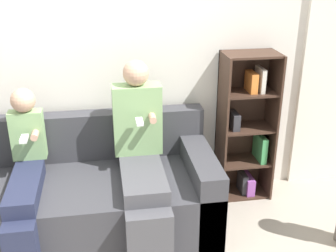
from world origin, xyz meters
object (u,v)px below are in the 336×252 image
Objects in this scene: couch at (78,197)px; child_seated at (25,178)px; bookshelf at (246,130)px; adult_seated at (141,155)px.

couch is 0.45m from child_seated.
child_seated is 1.82m from bookshelf.
adult_seated is 1.01× the size of bookshelf.
adult_seated reaches higher than bookshelf.
child_seated reaches higher than couch.
child_seated is 0.87× the size of bookshelf.
child_seated is at bearing -158.06° from couch.
child_seated is (-0.33, -0.13, 0.28)m from couch.
bookshelf reaches higher than couch.
bookshelf is (1.76, 0.46, 0.04)m from child_seated.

